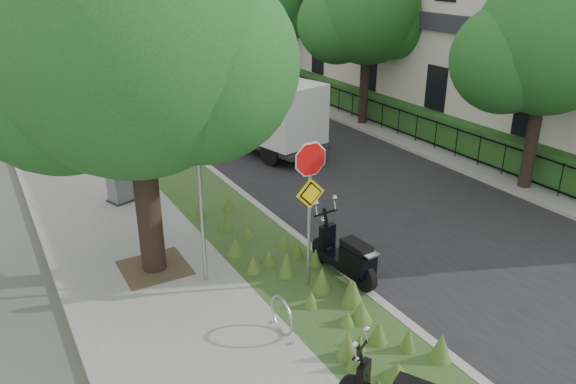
% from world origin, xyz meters
% --- Properties ---
extents(ground, '(120.00, 120.00, 0.00)m').
position_xyz_m(ground, '(0.00, 0.00, 0.00)').
color(ground, '#4C5147').
rests_on(ground, ground).
extents(sidewalk_near, '(3.50, 60.00, 0.12)m').
position_xyz_m(sidewalk_near, '(-4.25, 10.00, 0.06)').
color(sidewalk_near, gray).
rests_on(sidewalk_near, ground).
extents(verge, '(2.00, 60.00, 0.12)m').
position_xyz_m(verge, '(-1.50, 10.00, 0.06)').
color(verge, '#2B4B20').
rests_on(verge, ground).
extents(kerb_near, '(0.20, 60.00, 0.13)m').
position_xyz_m(kerb_near, '(-0.50, 10.00, 0.07)').
color(kerb_near, '#9E9991').
rests_on(kerb_near, ground).
extents(road, '(7.00, 60.00, 0.01)m').
position_xyz_m(road, '(3.00, 10.00, 0.01)').
color(road, black).
rests_on(road, ground).
extents(kerb_far, '(0.20, 60.00, 0.13)m').
position_xyz_m(kerb_far, '(6.50, 10.00, 0.07)').
color(kerb_far, '#9E9991').
rests_on(kerb_far, ground).
extents(footpath_far, '(3.20, 60.00, 0.12)m').
position_xyz_m(footpath_far, '(8.20, 10.00, 0.06)').
color(footpath_far, gray).
rests_on(footpath_far, ground).
extents(street_tree_main, '(6.21, 5.54, 7.66)m').
position_xyz_m(street_tree_main, '(-4.08, 2.86, 4.80)').
color(street_tree_main, black).
rests_on(street_tree_main, ground).
extents(bare_post, '(0.08, 0.08, 4.00)m').
position_xyz_m(bare_post, '(-3.20, 1.80, 2.12)').
color(bare_post, '#A5A8AD').
rests_on(bare_post, ground).
extents(bike_hoop, '(0.06, 0.78, 0.77)m').
position_xyz_m(bike_hoop, '(-2.70, -0.60, 0.50)').
color(bike_hoop, '#A5A8AD').
rests_on(bike_hoop, ground).
extents(sign_assembly, '(0.94, 0.08, 3.22)m').
position_xyz_m(sign_assembly, '(-1.40, 0.58, 2.33)').
color(sign_assembly, '#A5A8AD').
rests_on(sign_assembly, ground).
extents(fence_far, '(0.04, 24.00, 1.00)m').
position_xyz_m(fence_far, '(7.20, 10.00, 0.67)').
color(fence_far, black).
rests_on(fence_far, ground).
extents(hedge_far, '(1.00, 24.00, 1.10)m').
position_xyz_m(hedge_far, '(7.90, 10.00, 0.67)').
color(hedge_far, '#234F1C').
rests_on(hedge_far, footpath_far).
extents(terrace_houses, '(7.40, 26.40, 8.20)m').
position_xyz_m(terrace_houses, '(11.49, 10.00, 4.16)').
color(terrace_houses, beige).
rests_on(terrace_houses, ground).
extents(far_tree_a, '(4.60, 4.10, 6.22)m').
position_xyz_m(far_tree_a, '(6.94, 2.05, 4.13)').
color(far_tree_a, black).
rests_on(far_tree_a, ground).
extents(far_tree_b, '(4.83, 4.31, 6.56)m').
position_xyz_m(far_tree_b, '(6.94, 10.05, 4.37)').
color(far_tree_b, black).
rests_on(far_tree_b, ground).
extents(far_tree_c, '(4.37, 3.89, 5.93)m').
position_xyz_m(far_tree_c, '(6.94, 18.04, 3.95)').
color(far_tree_c, black).
rests_on(far_tree_c, ground).
extents(scooter_far, '(0.52, 2.01, 0.96)m').
position_xyz_m(scooter_far, '(-0.58, 0.28, 0.58)').
color(scooter_far, black).
rests_on(scooter_far, ground).
extents(box_truck, '(2.93, 5.17, 2.20)m').
position_xyz_m(box_truck, '(2.00, 9.10, 1.44)').
color(box_truck, '#262628').
rests_on(box_truck, ground).
extents(utility_cabinet, '(1.03, 0.85, 1.18)m').
position_xyz_m(utility_cabinet, '(-3.57, 6.88, 0.69)').
color(utility_cabinet, '#262628').
rests_on(utility_cabinet, ground).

